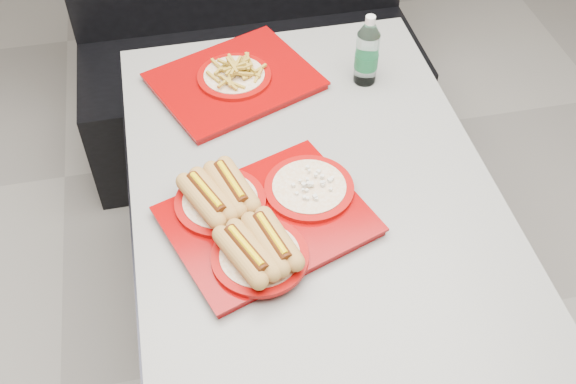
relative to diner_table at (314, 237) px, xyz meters
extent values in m
plane|color=gray|center=(0.00, 0.00, -0.58)|extent=(6.00, 6.00, 0.00)
cylinder|color=black|center=(0.00, 0.00, -0.56)|extent=(0.52, 0.52, 0.05)
cylinder|color=black|center=(0.00, 0.00, -0.20)|extent=(0.11, 0.11, 0.66)
cube|color=black|center=(0.00, 0.00, 0.12)|extent=(0.92, 1.42, 0.01)
cube|color=gray|center=(0.00, 0.00, 0.15)|extent=(0.90, 1.40, 0.04)
cube|color=black|center=(0.00, 1.02, -0.36)|extent=(1.30, 0.55, 0.45)
cube|color=#870304|center=(-0.13, -0.07, 0.17)|extent=(0.53, 0.47, 0.02)
cube|color=#870304|center=(-0.13, -0.07, 0.19)|extent=(0.54, 0.48, 0.01)
cylinder|color=#950704|center=(-0.17, -0.18, 0.20)|extent=(0.22, 0.22, 0.01)
cylinder|color=silver|center=(-0.17, -0.18, 0.20)|extent=(0.18, 0.18, 0.00)
cylinder|color=#950704|center=(-0.24, 0.00, 0.20)|extent=(0.22, 0.22, 0.01)
cylinder|color=silver|center=(-0.24, 0.00, 0.20)|extent=(0.18, 0.18, 0.00)
cylinder|color=#950704|center=(-0.02, 0.00, 0.20)|extent=(0.22, 0.22, 0.01)
cylinder|color=silver|center=(-0.02, 0.00, 0.20)|extent=(0.18, 0.18, 0.00)
cube|color=#870304|center=(-0.13, 0.47, 0.17)|extent=(0.52, 0.47, 0.02)
cube|color=#870304|center=(-0.13, 0.47, 0.19)|extent=(0.53, 0.48, 0.01)
cylinder|color=#950704|center=(-0.13, 0.47, 0.20)|extent=(0.21, 0.21, 0.01)
cylinder|color=silver|center=(-0.13, 0.47, 0.20)|extent=(0.17, 0.17, 0.00)
cylinder|color=silver|center=(0.24, 0.41, 0.24)|extent=(0.07, 0.07, 0.16)
cylinder|color=#175C32|center=(0.24, 0.41, 0.24)|extent=(0.07, 0.07, 0.04)
cone|color=silver|center=(0.24, 0.41, 0.34)|extent=(0.07, 0.07, 0.04)
cylinder|color=silver|center=(0.24, 0.41, 0.37)|extent=(0.03, 0.03, 0.02)
camera|label=1|loc=(-0.30, -1.08, 1.40)|focal=42.00mm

